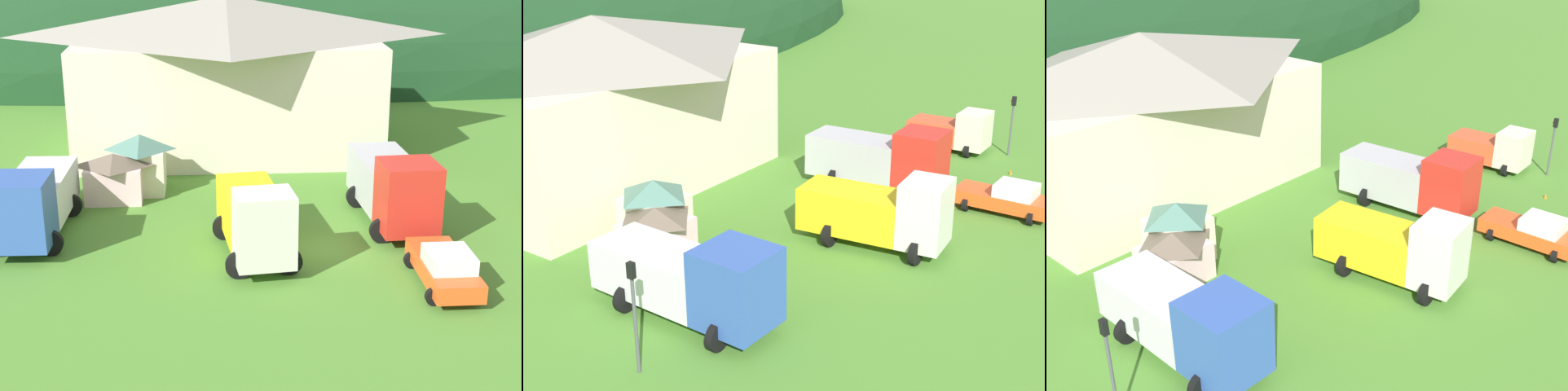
{
  "view_description": "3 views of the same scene",
  "coord_description": "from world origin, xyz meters",
  "views": [
    {
      "loc": [
        -4.98,
        -31.24,
        13.65
      ],
      "look_at": [
        -2.65,
        4.02,
        1.11
      ],
      "focal_mm": 54.84,
      "sensor_mm": 36.0,
      "label": 1
    },
    {
      "loc": [
        -31.14,
        -14.28,
        14.54
      ],
      "look_at": [
        -2.65,
        5.19,
        1.09
      ],
      "focal_mm": 51.45,
      "sensor_mm": 36.0,
      "label": 2
    },
    {
      "loc": [
        -24.32,
        -13.67,
        15.78
      ],
      "look_at": [
        -2.28,
        5.68,
        2.02
      ],
      "focal_mm": 43.56,
      "sensor_mm": 36.0,
      "label": 3
    }
  ],
  "objects": [
    {
      "name": "play_shed_cream",
      "position": [
        -8.57,
        8.27,
        1.58
      ],
      "size": [
        2.65,
        2.65,
        3.06
      ],
      "color": "beige",
      "rests_on": "ground"
    },
    {
      "name": "ground_plane",
      "position": [
        0.0,
        0.0,
        0.0
      ],
      "size": [
        200.0,
        200.0,
        0.0
      ],
      "primitive_type": "plane",
      "color": "#4C842D"
    },
    {
      "name": "depot_building",
      "position": [
        -3.88,
        16.66,
        4.71
      ],
      "size": [
        18.88,
        12.7,
        9.15
      ],
      "color": "beige",
      "rests_on": "ground"
    },
    {
      "name": "box_truck_blue",
      "position": [
        -12.83,
        2.28,
        1.74
      ],
      "size": [
        3.39,
        7.74,
        3.46
      ],
      "rotation": [
        0.0,
        0.0,
        -1.6
      ],
      "color": "#3356AD",
      "rests_on": "ground"
    },
    {
      "name": "traffic_cone_near_pickup",
      "position": [
        9.82,
        -2.16,
        0.0
      ],
      "size": [
        0.36,
        0.36,
        0.59
      ],
      "primitive_type": "cone",
      "color": "orange",
      "rests_on": "ground"
    },
    {
      "name": "traffic_light_west",
      "position": [
        -16.48,
        1.59,
        2.5
      ],
      "size": [
        0.2,
        0.32,
        4.07
      ],
      "color": "#4C4C51",
      "rests_on": "ground"
    },
    {
      "name": "service_pickup_orange",
      "position": [
        3.93,
        -3.85,
        0.83
      ],
      "size": [
        2.28,
        4.84,
        1.66
      ],
      "rotation": [
        0.0,
        0.0,
        -1.57
      ],
      "color": "#EF531F",
      "rests_on": "ground"
    },
    {
      "name": "crane_truck_red",
      "position": [
        3.39,
        2.87,
        1.84
      ],
      "size": [
        3.5,
        7.61,
        3.62
      ],
      "rotation": [
        0.0,
        0.0,
        -1.51
      ],
      "color": "red",
      "rests_on": "ground"
    },
    {
      "name": "play_shed_pink",
      "position": [
        -9.81,
        7.04,
        1.25
      ],
      "size": [
        3.04,
        2.5,
        2.43
      ],
      "color": "beige",
      "rests_on": "ground"
    },
    {
      "name": "light_truck_cream",
      "position": [
        12.27,
        2.38,
        1.31
      ],
      "size": [
        2.8,
        4.99,
        2.66
      ],
      "rotation": [
        0.0,
        0.0,
        -1.53
      ],
      "color": "beige",
      "rests_on": "ground"
    },
    {
      "name": "flatbed_truck_yellow",
      "position": [
        -3.17,
        -0.48,
        1.73
      ],
      "size": [
        3.56,
        6.93,
        3.52
      ],
      "rotation": [
        0.0,
        0.0,
        -1.46
      ],
      "color": "silver",
      "rests_on": "ground"
    },
    {
      "name": "traffic_light_east",
      "position": [
        13.23,
        -0.86,
        2.32
      ],
      "size": [
        0.2,
        0.32,
        3.74
      ],
      "color": "#4C4C51",
      "rests_on": "ground"
    }
  ]
}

